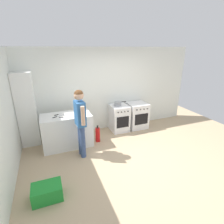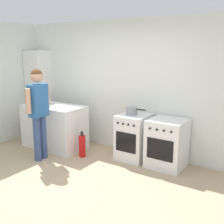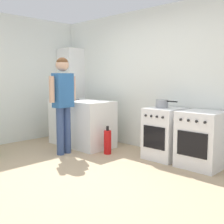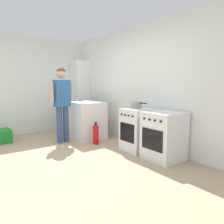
% 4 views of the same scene
% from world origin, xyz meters
% --- Properties ---
extents(ground_plane, '(8.00, 8.00, 0.00)m').
position_xyz_m(ground_plane, '(0.00, 0.00, 0.00)').
color(ground_plane, tan).
extents(back_wall, '(6.00, 0.10, 2.60)m').
position_xyz_m(back_wall, '(0.00, 1.95, 1.30)').
color(back_wall, silver).
rests_on(back_wall, ground).
extents(side_wall_left, '(0.10, 3.10, 2.60)m').
position_xyz_m(side_wall_left, '(-2.60, 0.40, 1.30)').
color(side_wall_left, silver).
rests_on(side_wall_left, ground).
extents(counter_unit, '(1.30, 0.70, 0.90)m').
position_xyz_m(counter_unit, '(-1.35, 1.20, 0.45)').
color(counter_unit, white).
rests_on(counter_unit, ground).
extents(oven_left, '(0.54, 0.62, 0.85)m').
position_xyz_m(oven_left, '(0.35, 1.58, 0.43)').
color(oven_left, white).
rests_on(oven_left, ground).
extents(oven_right, '(0.62, 0.62, 0.85)m').
position_xyz_m(oven_right, '(1.01, 1.58, 0.43)').
color(oven_right, white).
rests_on(oven_right, ground).
extents(pot, '(0.39, 0.21, 0.14)m').
position_xyz_m(pot, '(0.30, 1.57, 0.92)').
color(pot, gray).
rests_on(pot, oven_left).
extents(knife_paring, '(0.20, 0.10, 0.01)m').
position_xyz_m(knife_paring, '(-1.56, 1.28, 0.91)').
color(knife_paring, silver).
rests_on(knife_paring, counter_unit).
extents(knife_carving, '(0.31, 0.17, 0.01)m').
position_xyz_m(knife_carving, '(-1.55, 1.16, 0.90)').
color(knife_carving, silver).
rests_on(knife_carving, counter_unit).
extents(knife_utility, '(0.25, 0.09, 0.01)m').
position_xyz_m(knife_utility, '(-1.42, 1.04, 0.90)').
color(knife_utility, silver).
rests_on(knife_utility, counter_unit).
extents(person, '(0.23, 0.57, 1.69)m').
position_xyz_m(person, '(-1.08, 0.57, 1.02)').
color(person, '#384C7A').
rests_on(person, ground).
extents(fire_extinguisher, '(0.13, 0.13, 0.50)m').
position_xyz_m(fire_extinguisher, '(-0.52, 1.10, 0.22)').
color(fire_extinguisher, red).
rests_on(fire_extinguisher, ground).
extents(recycling_crate_lower, '(0.52, 0.36, 0.28)m').
position_xyz_m(recycling_crate_lower, '(-1.96, -0.56, 0.14)').
color(recycling_crate_lower, '#1E842D').
rests_on(recycling_crate_lower, ground).
extents(larder_cabinet, '(0.48, 0.44, 2.00)m').
position_xyz_m(larder_cabinet, '(-2.30, 1.68, 1.00)').
color(larder_cabinet, white).
rests_on(larder_cabinet, ground).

